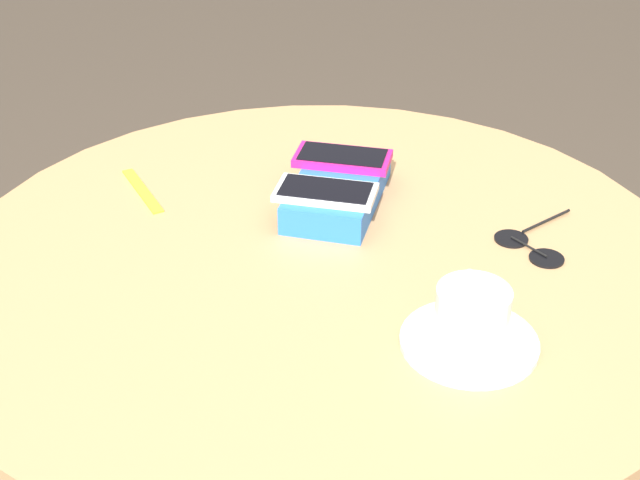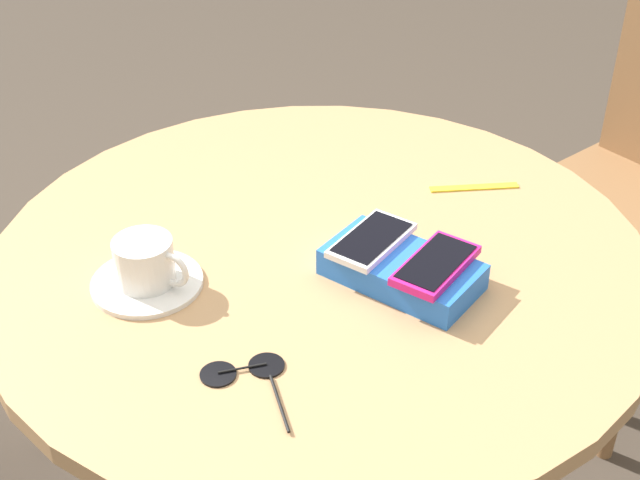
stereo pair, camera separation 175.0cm
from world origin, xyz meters
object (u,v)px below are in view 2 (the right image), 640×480
Objects in this scene: phone_box at (402,269)px; lanyard_strap at (474,187)px; phone_magenta at (436,265)px; sunglasses at (246,373)px; phone_white at (372,240)px; saucer at (147,283)px; round_table at (320,310)px; coffee_cup at (146,261)px.

lanyard_strap is (-0.01, -0.29, -0.02)m from phone_box.
phone_magenta reaches higher than sunglasses.
lanyard_strap is at bearing -102.29° from phone_white.
phone_white is 0.92× the size of saucer.
phone_box is 0.29m from sunglasses.
phone_box is 0.06m from phone_white.
phone_box is 1.56× the size of lanyard_strap.
phone_magenta is 0.98× the size of sunglasses.
round_table is at bearing -4.86° from phone_magenta.
coffee_cup reaches higher than phone_magenta.
phone_box is 0.06m from phone_magenta.
coffee_cup is at bearing 55.53° from lanyard_strap.
phone_white reaches higher than phone_box.
phone_white is 0.97× the size of sunglasses.
phone_white is (-0.08, -0.00, 0.16)m from round_table.
coffee_cup reaches higher than phone_box.
saucer is 1.07× the size of lanyard_strap.
phone_box is 0.36m from coffee_cup.
sunglasses is at bearing 70.30° from phone_box.
coffee_cup reaches higher than saucer.
round_table is at bearing 0.65° from phone_white.
phone_magenta is at bearing -154.78° from coffee_cup.
coffee_cup is (0.26, 0.19, -0.00)m from phone_white.
coffee_cup reaches higher than sunglasses.
phone_white is at bearing -144.32° from saucer.
round_table is 6.68× the size of phone_magenta.
saucer is 1.37× the size of coffee_cup.
phone_magenta reaches higher than phone_box.
lanyard_strap is at bearing -117.28° from round_table.
coffee_cup reaches higher than round_table.
lanyard_strap is 0.57m from sunglasses.
phone_white is 0.99× the size of lanyard_strap.
coffee_cup is at bearing -178.67° from saucer.
phone_white is 0.33m from saucer.
sunglasses is at bearing 61.02° from phone_magenta.
saucer is (0.26, 0.19, -0.04)m from phone_white.
phone_magenta is 0.41m from coffee_cup.
coffee_cup is 0.24m from sunglasses.
saucer is 0.57m from lanyard_strap.
sunglasses reaches higher than round_table.
saucer is at bearing 28.96° from phone_box.
round_table is 0.19m from phone_box.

